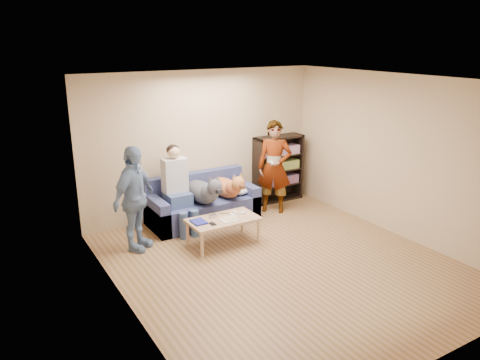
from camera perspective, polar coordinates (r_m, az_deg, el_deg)
ground at (r=6.87m, az=5.25°, el=-10.13°), size 5.00×5.00×0.00m
ceiling at (r=6.14m, az=5.91°, el=12.00°), size 5.00×5.00×0.00m
wall_back at (r=8.46m, az=-4.56°, el=4.48°), size 4.50×0.00×4.50m
wall_front at (r=4.75m, az=23.88°, el=-7.15°), size 4.50×0.00×4.50m
wall_left at (r=5.42m, az=-14.01°, el=-3.22°), size 0.00×5.00×5.00m
wall_right at (r=7.90m, az=18.83°, el=2.71°), size 0.00×5.00×5.00m
blanket at (r=8.39m, az=-0.05°, el=-1.32°), size 0.36×0.30×0.12m
person_standing_right at (r=8.57m, az=4.22°, el=1.58°), size 0.74×0.72×1.71m
person_standing_left at (r=7.17m, az=-12.77°, el=-2.27°), size 0.99×0.89×1.62m
held_controller at (r=8.26m, az=3.90°, el=2.14°), size 0.08×0.12×0.03m
notebook_blue at (r=7.18m, az=-5.06°, el=-5.09°), size 0.20×0.26×0.03m
papers at (r=7.25m, az=-1.33°, el=-4.84°), size 0.26×0.20×0.02m
magazine at (r=7.28m, az=-1.21°, el=-4.65°), size 0.22×0.17×0.01m
camera_silver at (r=7.35m, az=-3.34°, el=-4.42°), size 0.11×0.06×0.05m
controller_a at (r=7.52m, az=-0.57°, el=-3.97°), size 0.04×0.13×0.03m
controller_b at (r=7.49m, az=0.27°, el=-4.04°), size 0.09×0.06×0.03m
headphone_cup_a at (r=7.39m, az=-0.63°, el=-4.40°), size 0.07×0.07×0.02m
headphone_cup_b at (r=7.45m, az=-0.94°, el=-4.21°), size 0.07×0.07×0.02m
pen_orange at (r=7.18m, az=-1.58°, el=-5.13°), size 0.13×0.06×0.01m
pen_black at (r=7.51m, az=-1.93°, el=-4.08°), size 0.13×0.08×0.01m
wallet at (r=7.11m, az=-3.36°, el=-5.35°), size 0.07×0.12×0.02m
sofa at (r=8.29m, az=-4.69°, el=-3.14°), size 1.90×0.85×0.82m
person_seated at (r=7.82m, az=-7.64°, el=-0.66°), size 0.40×0.73×1.47m
dog_gray at (r=7.92m, az=-4.43°, el=-1.39°), size 0.41×1.25×0.59m
dog_tan at (r=8.19m, az=-1.52°, el=-0.86°), size 0.37×1.14×0.53m
coffee_table at (r=7.33m, az=-2.06°, el=-5.06°), size 1.10×0.60×0.42m
bookshelf at (r=9.24m, az=4.63°, el=1.59°), size 1.00×0.34×1.30m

